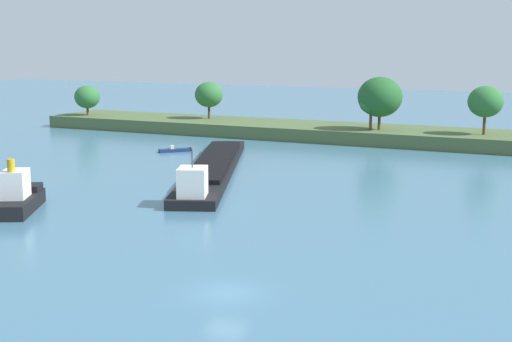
% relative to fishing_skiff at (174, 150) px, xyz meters
% --- Properties ---
extents(ground_plane, '(400.00, 400.00, 0.00)m').
position_rel_fishing_skiff_xyz_m(ground_plane, '(33.80, -49.48, -0.25)').
color(ground_plane, teal).
extents(treeline_island, '(97.83, 13.81, 10.33)m').
position_rel_fishing_skiff_xyz_m(treeline_island, '(12.44, 22.92, 1.88)').
color(treeline_island, '#4C6038').
rests_on(treeline_island, ground).
extents(fishing_skiff, '(3.99, 3.94, 0.95)m').
position_rel_fishing_skiff_xyz_m(fishing_skiff, '(0.00, 0.00, 0.00)').
color(fishing_skiff, navy).
rests_on(fishing_skiff, ground).
extents(cargo_barge, '(19.91, 39.95, 5.61)m').
position_rel_fishing_skiff_xyz_m(cargo_barge, '(13.28, -13.11, 0.56)').
color(cargo_barge, black).
rests_on(cargo_barge, ground).
extents(tugboat, '(6.93, 9.10, 5.16)m').
position_rel_fishing_skiff_xyz_m(tugboat, '(5.83, -37.74, 1.08)').
color(tugboat, black).
rests_on(tugboat, ground).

